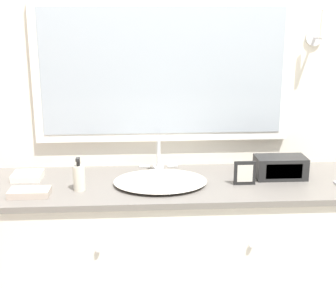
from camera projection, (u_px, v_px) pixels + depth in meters
The scene contains 8 objects.
wall_back at pixel (168, 96), 2.56m from camera, with size 8.00×0.18×2.55m.
vanity_counter at pixel (171, 261), 2.47m from camera, with size 2.02×0.57×0.89m.
sink_basin at pixel (160, 180), 2.33m from camera, with size 0.46×0.42×0.20m.
soap_bottle at pixel (79, 177), 2.23m from camera, with size 0.06×0.06×0.17m.
appliance_box at pixel (280, 167), 2.41m from camera, with size 0.26×0.14×0.11m.
picture_frame at pixel (245, 173), 2.31m from camera, with size 0.11×0.01×0.12m.
hand_towel_near_sink at pixel (28, 176), 2.40m from camera, with size 0.15×0.13×0.03m.
hand_towel_far_corner at pixel (30, 193), 2.17m from camera, with size 0.19×0.10×0.03m.
Camera 1 is at (-0.15, -1.92, 1.70)m, focal length 50.00 mm.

